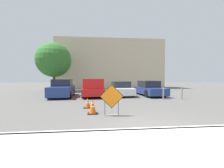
{
  "coord_description": "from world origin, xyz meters",
  "views": [
    {
      "loc": [
        -1.91,
        -4.36,
        1.67
      ],
      "look_at": [
        -0.3,
        11.38,
        1.06
      ],
      "focal_mm": 24.0,
      "sensor_mm": 36.0,
      "label": 1
    }
  ],
  "objects": [
    {
      "name": "building_facade_backdrop",
      "position": [
        0.37,
        21.38,
        3.97
      ],
      "size": [
        17.38,
        5.0,
        7.94
      ],
      "color": "beige",
      "rests_on": "ground_plane"
    },
    {
      "name": "traffic_cone_second",
      "position": [
        -2.43,
        4.08,
        0.28
      ],
      "size": [
        0.43,
        0.43,
        0.58
      ],
      "color": "black",
      "rests_on": "ground_plane"
    },
    {
      "name": "bollard_second",
      "position": [
        4.82,
        6.85,
        0.55
      ],
      "size": [
        0.12,
        0.12,
        1.05
      ],
      "color": "gray",
      "rests_on": "ground_plane"
    },
    {
      "name": "parked_car_nearest",
      "position": [
        -5.01,
        9.54,
        0.71
      ],
      "size": [
        2.02,
        4.61,
        1.56
      ],
      "rotation": [
        0.0,
        0.0,
        3.19
      ],
      "color": "navy",
      "rests_on": "ground_plane"
    },
    {
      "name": "curb_lip",
      "position": [
        0.0,
        0.0,
        0.07
      ],
      "size": [
        26.25,
        0.2,
        0.14
      ],
      "color": "beige",
      "rests_on": "ground_plane"
    },
    {
      "name": "parked_car_second",
      "position": [
        0.41,
        9.85,
        0.63
      ],
      "size": [
        1.99,
        4.1,
        1.36
      ],
      "rotation": [
        0.0,
        0.0,
        3.2
      ],
      "color": "white",
      "rests_on": "ground_plane"
    },
    {
      "name": "road_closed_sign",
      "position": [
        -1.25,
        2.2,
        0.75
      ],
      "size": [
        1.07,
        0.2,
        1.4
      ],
      "color": "black",
      "rests_on": "ground_plane"
    },
    {
      "name": "bollard_nearest",
      "position": [
        3.29,
        6.85,
        0.46
      ],
      "size": [
        0.12,
        0.12,
        0.87
      ],
      "color": "gray",
      "rests_on": "ground_plane"
    },
    {
      "name": "pickup_truck",
      "position": [
        -2.28,
        9.61,
        0.72
      ],
      "size": [
        2.18,
        5.36,
        1.61
      ],
      "rotation": [
        0.0,
        0.0,
        3.2
      ],
      "color": "red",
      "rests_on": "ground_plane"
    },
    {
      "name": "traffic_cone_nearest",
      "position": [
        -2.11,
        2.65,
        0.33
      ],
      "size": [
        0.46,
        0.46,
        0.69
      ],
      "color": "black",
      "rests_on": "ground_plane"
    },
    {
      "name": "street_tree_behind_lot",
      "position": [
        -7.37,
        15.44,
        4.0
      ],
      "size": [
        4.39,
        4.39,
        6.21
      ],
      "color": "#513823",
      "rests_on": "ground_plane"
    },
    {
      "name": "ground_plane",
      "position": [
        0.0,
        10.0,
        0.0
      ],
      "size": [
        96.0,
        96.0,
        0.0
      ],
      "primitive_type": "plane",
      "color": "#565451"
    },
    {
      "name": "parked_car_third",
      "position": [
        3.12,
        9.65,
        0.66
      ],
      "size": [
        2.03,
        4.66,
        1.42
      ],
      "rotation": [
        0.0,
        0.0,
        3.2
      ],
      "color": "navy",
      "rests_on": "ground_plane"
    },
    {
      "name": "sidewalk_strip",
      "position": [
        0.0,
        -1.38,
        0.07
      ],
      "size": [
        26.25,
        2.75,
        0.14
      ],
      "color": "beige",
      "rests_on": "ground_plane"
    }
  ]
}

